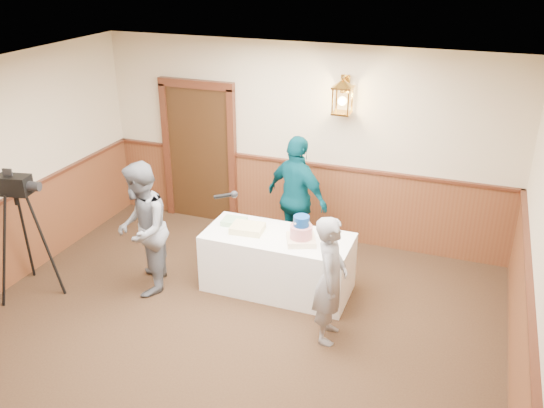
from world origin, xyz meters
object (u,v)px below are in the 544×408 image
(sheet_cake_yellow, at_px, (248,228))
(sheet_cake_green, at_px, (234,222))
(baker, at_px, (330,280))
(tv_camera_rig, at_px, (25,242))
(assistant_p, at_px, (297,199))
(interviewer, at_px, (142,229))
(tiered_cake, at_px, (301,232))
(display_table, at_px, (278,262))

(sheet_cake_yellow, relative_size, sheet_cake_green, 1.37)
(sheet_cake_yellow, bearing_deg, baker, -29.39)
(sheet_cake_green, relative_size, tv_camera_rig, 0.18)
(sheet_cake_green, xyz_separation_m, assistant_p, (0.57, 0.79, 0.08))
(tv_camera_rig, bearing_deg, assistant_p, 24.22)
(interviewer, bearing_deg, tiered_cake, 81.09)
(sheet_cake_yellow, distance_m, tv_camera_rig, 2.68)
(assistant_p, bearing_deg, display_table, 117.89)
(tiered_cake, distance_m, sheet_cake_green, 0.96)
(assistant_p, bearing_deg, sheet_cake_green, 78.80)
(sheet_cake_green, relative_size, assistant_p, 0.16)
(sheet_cake_yellow, bearing_deg, tiered_cake, -3.73)
(baker, bearing_deg, sheet_cake_green, 54.42)
(sheet_cake_yellow, distance_m, assistant_p, 0.98)
(sheet_cake_green, relative_size, interviewer, 0.17)
(sheet_cake_yellow, bearing_deg, sheet_cake_green, 151.82)
(sheet_cake_yellow, height_order, interviewer, interviewer)
(display_table, distance_m, tiered_cake, 0.60)
(display_table, height_order, sheet_cake_yellow, sheet_cake_yellow)
(tiered_cake, bearing_deg, sheet_cake_yellow, 176.27)
(tiered_cake, bearing_deg, interviewer, -164.64)
(display_table, distance_m, sheet_cake_green, 0.75)
(baker, bearing_deg, interviewer, 80.10)
(baker, xyz_separation_m, assistant_p, (-0.91, 1.62, 0.14))
(assistant_p, bearing_deg, tiered_cake, 135.62)
(baker, relative_size, tv_camera_rig, 0.94)
(tiered_cake, xyz_separation_m, assistant_p, (-0.37, 0.96, -0.02))
(sheet_cake_green, bearing_deg, baker, -29.20)
(baker, relative_size, assistant_p, 0.84)
(display_table, xyz_separation_m, baker, (0.86, -0.73, 0.35))
(sheet_cake_yellow, xyz_separation_m, assistant_p, (0.34, 0.92, 0.07))
(sheet_cake_green, bearing_deg, sheet_cake_yellow, -28.18)
(tiered_cake, height_order, tv_camera_rig, tv_camera_rig)
(display_table, bearing_deg, sheet_cake_green, 170.99)
(interviewer, bearing_deg, sheet_cake_green, 102.58)
(tiered_cake, relative_size, sheet_cake_green, 1.51)
(tv_camera_rig, bearing_deg, sheet_cake_green, 17.37)
(tiered_cake, bearing_deg, assistant_p, 110.90)
(sheet_cake_yellow, distance_m, interviewer, 1.27)
(baker, bearing_deg, assistant_p, 22.89)
(tiered_cake, xyz_separation_m, sheet_cake_green, (-0.94, 0.17, -0.10))
(tiered_cake, relative_size, baker, 0.30)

